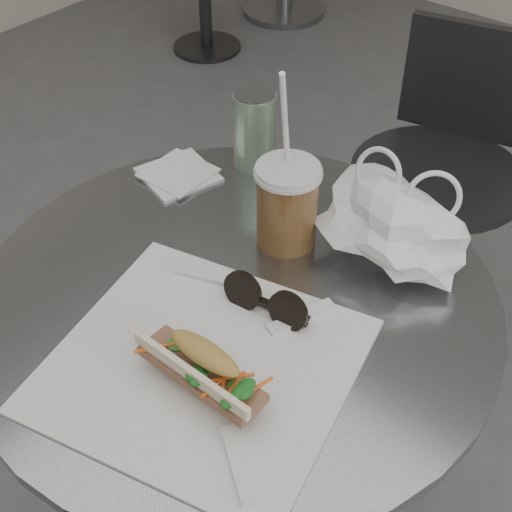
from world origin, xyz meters
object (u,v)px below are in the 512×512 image
Objects in this scene: chair_far at (434,211)px; sunglasses at (266,302)px; banh_mi at (203,369)px; iced_coffee at (287,203)px; drink_can at (255,129)px; cafe_table at (238,407)px.

chair_far is 0.94m from sunglasses.
sunglasses is at bearing 85.76° from chair_far.
sunglasses is at bearing 98.96° from banh_mi.
banh_mi is 0.31m from iced_coffee.
drink_can reaches higher than sunglasses.
chair_far is at bearing 99.28° from banh_mi.
sunglasses reaches higher than chair_far.
chair_far is (-0.07, 0.83, -0.12)m from cafe_table.
sunglasses is at bearing -4.14° from cafe_table.
chair_far is at bearing 77.97° from drink_can.
drink_can is (-0.27, 0.42, 0.03)m from banh_mi.
drink_can reaches higher than cafe_table.
drink_can is (-0.17, 0.13, -0.00)m from iced_coffee.
sunglasses is (0.06, -0.00, 0.30)m from cafe_table.
cafe_table is at bearing 118.68° from banh_mi.
iced_coffee is (0.05, -0.69, 0.46)m from chair_far.
sunglasses is 0.95× the size of drink_can.
sunglasses is at bearing -47.89° from drink_can.
sunglasses is (0.08, -0.14, -0.05)m from iced_coffee.
cafe_table is 5.68× the size of sunglasses.
banh_mi reaches higher than chair_far.
drink_can is at bearing 125.28° from sunglasses.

